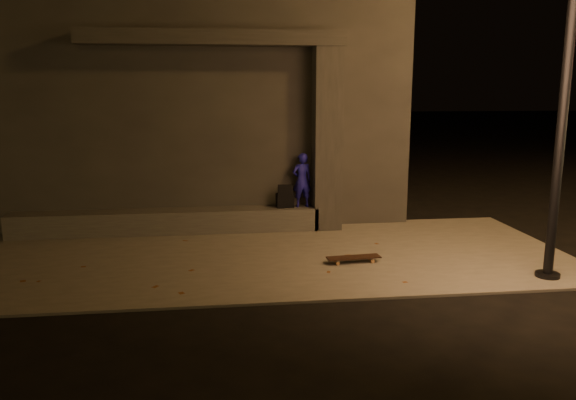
{
  "coord_description": "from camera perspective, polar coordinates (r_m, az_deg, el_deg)",
  "views": [
    {
      "loc": [
        -0.47,
        -7.25,
        2.86
      ],
      "look_at": [
        0.7,
        2.0,
        0.99
      ],
      "focal_mm": 35.0,
      "sensor_mm": 36.0,
      "label": 1
    }
  ],
  "objects": [
    {
      "name": "backpack",
      "position": [
        11.3,
        -0.32,
        0.09
      ],
      "size": [
        0.36,
        0.25,
        0.48
      ],
      "rotation": [
        0.0,
        0.0,
        0.08
      ],
      "color": "black",
      "rests_on": "ledge"
    },
    {
      "name": "skateboarder",
      "position": [
        11.28,
        1.42,
        2.03
      ],
      "size": [
        0.44,
        0.33,
        1.1
      ],
      "primitive_type": "imported",
      "rotation": [
        0.0,
        0.0,
        3.32
      ],
      "color": "#1B18A1",
      "rests_on": "ledge"
    },
    {
      "name": "canopy",
      "position": [
        11.09,
        -7.61,
        16.0
      ],
      "size": [
        5.0,
        0.7,
        0.28
      ],
      "primitive_type": "cube",
      "color": "#34312F",
      "rests_on": "column"
    },
    {
      "name": "street_lamp_0",
      "position": [
        9.09,
        26.9,
        16.32
      ],
      "size": [
        0.36,
        0.36,
        6.73
      ],
      "color": "black",
      "rests_on": "ground"
    },
    {
      "name": "building",
      "position": [
        13.76,
        -9.54,
        10.13
      ],
      "size": [
        9.0,
        5.1,
        5.22
      ],
      "color": "#34312F",
      "rests_on": "ground"
    },
    {
      "name": "ledge",
      "position": [
        11.35,
        -12.21,
        -2.14
      ],
      "size": [
        6.0,
        0.55,
        0.45
      ],
      "primitive_type": "cube",
      "color": "#4B4944",
      "rests_on": "sidewalk"
    },
    {
      "name": "column",
      "position": [
        11.26,
        3.97,
        6.11
      ],
      "size": [
        0.55,
        0.55,
        3.6
      ],
      "primitive_type": "cube",
      "color": "#34312F",
      "rests_on": "sidewalk"
    },
    {
      "name": "sidewalk",
      "position": [
        9.69,
        -4.11,
        -5.73
      ],
      "size": [
        11.0,
        4.4,
        0.04
      ],
      "primitive_type": "cube",
      "color": "#625E56",
      "rests_on": "ground"
    },
    {
      "name": "ground",
      "position": [
        7.81,
        -3.3,
        -10.16
      ],
      "size": [
        120.0,
        120.0,
        0.0
      ],
      "primitive_type": "plane",
      "color": "black",
      "rests_on": "ground"
    },
    {
      "name": "skateboard",
      "position": [
        9.31,
        6.69,
        -5.85
      ],
      "size": [
        0.91,
        0.3,
        0.1
      ],
      "rotation": [
        0.0,
        0.0,
        0.09
      ],
      "color": "black",
      "rests_on": "sidewalk"
    }
  ]
}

